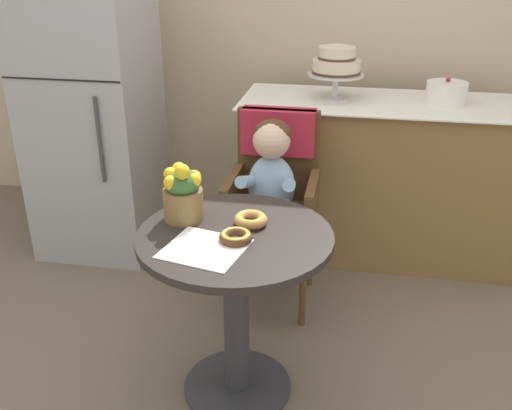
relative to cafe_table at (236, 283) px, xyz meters
The scene contains 13 objects.
ground_plane 0.51m from the cafe_table, ahead, with size 8.00×8.00×0.00m, color #6B5B4C.
back_wall 2.03m from the cafe_table, 90.00° to the left, with size 4.80×0.10×2.70m, color #C1AD8E.
cafe_table is the anchor object (origin of this frame).
wicker_chair 0.77m from the cafe_table, 87.58° to the left, with size 0.42×0.45×0.95m.
seated_child 0.63m from the cafe_table, 86.96° to the left, with size 0.27×0.32×0.73m.
paper_napkin 0.26m from the cafe_table, 120.27° to the right, with size 0.26×0.25×0.00m, color white.
donut_front 0.25m from the cafe_table, 62.63° to the left, with size 0.13×0.13×0.04m.
donut_mid 0.24m from the cafe_table, 74.49° to the right, with size 0.12×0.12×0.03m.
flower_vase 0.40m from the cafe_table, 158.98° to the left, with size 0.15×0.15×0.24m.
display_counter 1.41m from the cafe_table, 67.07° to the left, with size 1.56×0.62×0.90m.
tiered_cake_stand 1.45m from the cafe_table, 78.23° to the left, with size 0.30×0.30×0.28m.
round_layer_cake 1.63m from the cafe_table, 56.99° to the left, with size 0.21×0.21×0.14m.
refrigerator 1.56m from the cafe_table, 133.67° to the left, with size 0.64×0.63×1.70m.
Camera 1 is at (0.41, -1.80, 1.68)m, focal length 40.28 mm.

